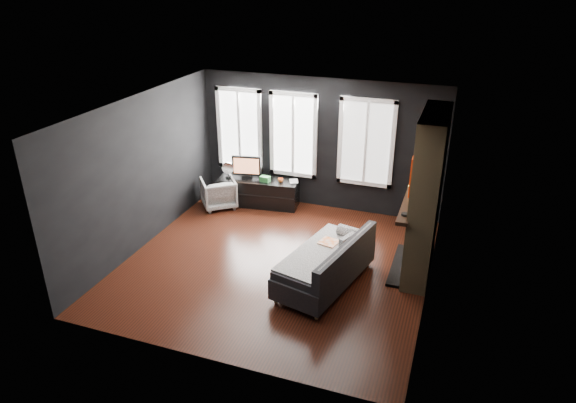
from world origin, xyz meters
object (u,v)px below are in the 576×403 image
(media_console, at_px, (259,192))
(book, at_px, (290,177))
(armchair, at_px, (219,191))
(monitor, at_px, (247,166))
(mug, at_px, (281,180))
(mantel_vase, at_px, (414,186))
(sofa, at_px, (325,261))

(media_console, height_order, book, book)
(book, bearing_deg, armchair, -161.77)
(monitor, bearing_deg, mug, -9.48)
(mug, bearing_deg, monitor, -178.46)
(mantel_vase, bearing_deg, monitor, 163.36)
(book, xyz_separation_m, mantel_vase, (2.59, -1.15, 0.62))
(armchair, distance_m, media_console, 0.84)
(monitor, height_order, book, monitor)
(media_console, bearing_deg, monitor, 173.80)
(sofa, height_order, mug, sofa)
(monitor, xyz_separation_m, mantel_vase, (3.50, -1.05, 0.46))
(monitor, bearing_deg, armchair, -154.65)
(media_console, relative_size, mug, 15.18)
(media_console, bearing_deg, armchair, -160.67)
(monitor, distance_m, mug, 0.78)
(armchair, distance_m, mug, 1.33)
(armchair, height_order, mantel_vase, mantel_vase)
(media_console, relative_size, mantel_vase, 9.36)
(armchair, xyz_separation_m, book, (1.41, 0.47, 0.35))
(book, bearing_deg, mantel_vase, -23.89)
(armchair, xyz_separation_m, mantel_vase, (4.00, -0.68, 0.97))
(media_console, xyz_separation_m, mantel_vase, (3.25, -1.05, 1.03))
(sofa, relative_size, monitor, 3.10)
(media_console, distance_m, mantel_vase, 3.57)
(mug, relative_size, mantel_vase, 0.62)
(monitor, distance_m, mantel_vase, 3.69)
(armchair, bearing_deg, mug, 159.09)
(armchair, height_order, book, book)
(armchair, xyz_separation_m, monitor, (0.50, 0.37, 0.51))
(book, bearing_deg, monitor, -173.83)
(media_console, bearing_deg, sofa, -55.29)
(mug, bearing_deg, mantel_vase, -21.17)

